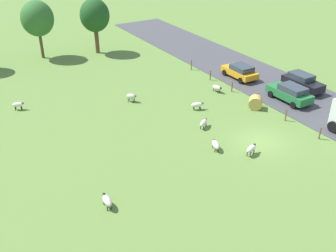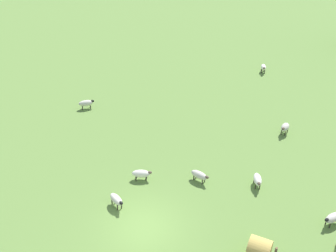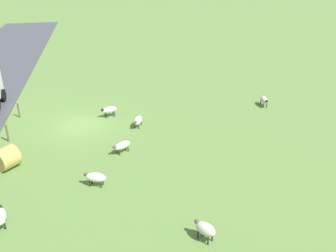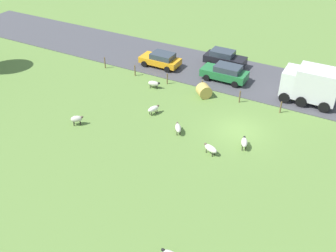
{
  "view_description": "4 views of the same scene",
  "coord_description": "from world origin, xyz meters",
  "px_view_note": "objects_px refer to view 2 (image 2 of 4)",
  "views": [
    {
      "loc": [
        -20.34,
        -19.54,
        16.19
      ],
      "look_at": [
        -5.68,
        4.96,
        0.69
      ],
      "focal_mm": 42.31,
      "sensor_mm": 36.0,
      "label": 1
    },
    {
      "loc": [
        14.59,
        -3.44,
        16.22
      ],
      "look_at": [
        -8.26,
        4.05,
        0.61
      ],
      "focal_mm": 42.32,
      "sensor_mm": 36.0,
      "label": 2
    },
    {
      "loc": [
        -2.02,
        23.43,
        10.95
      ],
      "look_at": [
        -5.45,
        3.58,
        1.2
      ],
      "focal_mm": 39.54,
      "sensor_mm": 36.0,
      "label": 3
    },
    {
      "loc": [
        -25.88,
        -7.52,
        18.19
      ],
      "look_at": [
        -3.43,
        4.7,
        0.99
      ],
      "focal_mm": 42.39,
      "sensor_mm": 36.0,
      "label": 4
    }
  ],
  "objects_px": {
    "sheep_0": "(200,175)",
    "sheep_5": "(285,127)",
    "sheep_2": "(116,200)",
    "hay_bale_0": "(259,250)",
    "sheep_6": "(258,180)",
    "sheep_1": "(333,218)",
    "sheep_4": "(263,67)",
    "sheep_7": "(86,103)",
    "sheep_3": "(141,174)"
  },
  "relations": [
    {
      "from": "sheep_7",
      "to": "hay_bale_0",
      "type": "height_order",
      "value": "hay_bale_0"
    },
    {
      "from": "sheep_1",
      "to": "sheep_4",
      "type": "xyz_separation_m",
      "value": [
        -18.24,
        6.15,
        0.05
      ]
    },
    {
      "from": "sheep_1",
      "to": "sheep_4",
      "type": "relative_size",
      "value": 1.13
    },
    {
      "from": "sheep_2",
      "to": "sheep_6",
      "type": "xyz_separation_m",
      "value": [
        0.93,
        8.47,
        -0.03
      ]
    },
    {
      "from": "sheep_2",
      "to": "hay_bale_0",
      "type": "distance_m",
      "value": 8.22
    },
    {
      "from": "sheep_5",
      "to": "sheep_2",
      "type": "bearing_deg",
      "value": -75.01
    },
    {
      "from": "sheep_0",
      "to": "sheep_6",
      "type": "relative_size",
      "value": 1.0
    },
    {
      "from": "sheep_0",
      "to": "hay_bale_0",
      "type": "height_order",
      "value": "hay_bale_0"
    },
    {
      "from": "sheep_0",
      "to": "sheep_4",
      "type": "bearing_deg",
      "value": 137.49
    },
    {
      "from": "sheep_5",
      "to": "sheep_4",
      "type": "bearing_deg",
      "value": 158.77
    },
    {
      "from": "hay_bale_0",
      "to": "sheep_2",
      "type": "bearing_deg",
      "value": -134.08
    },
    {
      "from": "sheep_1",
      "to": "sheep_5",
      "type": "bearing_deg",
      "value": 164.47
    },
    {
      "from": "sheep_3",
      "to": "hay_bale_0",
      "type": "distance_m",
      "value": 8.54
    },
    {
      "from": "sheep_4",
      "to": "sheep_5",
      "type": "height_order",
      "value": "sheep_5"
    },
    {
      "from": "sheep_0",
      "to": "sheep_7",
      "type": "height_order",
      "value": "sheep_7"
    },
    {
      "from": "sheep_2",
      "to": "sheep_7",
      "type": "bearing_deg",
      "value": -179.94
    },
    {
      "from": "sheep_3",
      "to": "sheep_6",
      "type": "bearing_deg",
      "value": 66.89
    },
    {
      "from": "sheep_7",
      "to": "sheep_6",
      "type": "bearing_deg",
      "value": 33.93
    },
    {
      "from": "sheep_1",
      "to": "hay_bale_0",
      "type": "bearing_deg",
      "value": -81.33
    },
    {
      "from": "sheep_4",
      "to": "sheep_7",
      "type": "bearing_deg",
      "value": -84.62
    },
    {
      "from": "sheep_5",
      "to": "sheep_6",
      "type": "distance_m",
      "value": 6.47
    },
    {
      "from": "sheep_0",
      "to": "hay_bale_0",
      "type": "bearing_deg",
      "value": 5.34
    },
    {
      "from": "sheep_2",
      "to": "sheep_4",
      "type": "bearing_deg",
      "value": 128.07
    },
    {
      "from": "sheep_5",
      "to": "hay_bale_0",
      "type": "height_order",
      "value": "hay_bale_0"
    },
    {
      "from": "sheep_1",
      "to": "sheep_7",
      "type": "bearing_deg",
      "value": -147.01
    },
    {
      "from": "sheep_2",
      "to": "sheep_3",
      "type": "bearing_deg",
      "value": 133.49
    },
    {
      "from": "sheep_1",
      "to": "hay_bale_0",
      "type": "relative_size",
      "value": 1.01
    },
    {
      "from": "sheep_1",
      "to": "hay_bale_0",
      "type": "xyz_separation_m",
      "value": [
        0.75,
        -4.89,
        0.13
      ]
    },
    {
      "from": "sheep_6",
      "to": "hay_bale_0",
      "type": "distance_m",
      "value": 5.43
    },
    {
      "from": "sheep_1",
      "to": "sheep_2",
      "type": "distance_m",
      "value": 11.89
    },
    {
      "from": "sheep_2",
      "to": "hay_bale_0",
      "type": "height_order",
      "value": "hay_bale_0"
    },
    {
      "from": "sheep_0",
      "to": "sheep_6",
      "type": "distance_m",
      "value": 3.5
    },
    {
      "from": "sheep_0",
      "to": "sheep_3",
      "type": "bearing_deg",
      "value": -110.6
    },
    {
      "from": "sheep_6",
      "to": "sheep_7",
      "type": "distance_m",
      "value": 15.2
    },
    {
      "from": "sheep_3",
      "to": "sheep_7",
      "type": "xyz_separation_m",
      "value": [
        -9.83,
        -1.96,
        0.04
      ]
    },
    {
      "from": "sheep_0",
      "to": "sheep_5",
      "type": "relative_size",
      "value": 1.14
    },
    {
      "from": "sheep_0",
      "to": "sheep_1",
      "type": "bearing_deg",
      "value": 44.61
    },
    {
      "from": "sheep_4",
      "to": "sheep_2",
      "type": "bearing_deg",
      "value": -51.93
    },
    {
      "from": "sheep_3",
      "to": "sheep_4",
      "type": "relative_size",
      "value": 1.16
    },
    {
      "from": "sheep_6",
      "to": "sheep_4",
      "type": "bearing_deg",
      "value": 149.18
    },
    {
      "from": "sheep_1",
      "to": "sheep_3",
      "type": "relative_size",
      "value": 0.98
    },
    {
      "from": "sheep_2",
      "to": "sheep_6",
      "type": "relative_size",
      "value": 1.01
    },
    {
      "from": "sheep_5",
      "to": "hay_bale_0",
      "type": "xyz_separation_m",
      "value": [
        9.24,
        -7.25,
        0.05
      ]
    },
    {
      "from": "sheep_0",
      "to": "sheep_2",
      "type": "distance_m",
      "value": 5.35
    },
    {
      "from": "sheep_6",
      "to": "sheep_3",
      "type": "bearing_deg",
      "value": -113.11
    },
    {
      "from": "sheep_6",
      "to": "sheep_7",
      "type": "height_order",
      "value": "same"
    },
    {
      "from": "sheep_0",
      "to": "sheep_3",
      "type": "distance_m",
      "value": 3.59
    },
    {
      "from": "sheep_3",
      "to": "sheep_5",
      "type": "bearing_deg",
      "value": 98.49
    },
    {
      "from": "sheep_0",
      "to": "sheep_1",
      "type": "relative_size",
      "value": 0.98
    },
    {
      "from": "sheep_0",
      "to": "sheep_5",
      "type": "distance_m",
      "value": 8.37
    }
  ]
}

